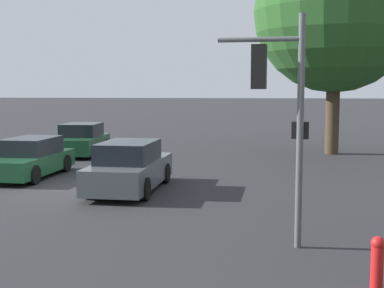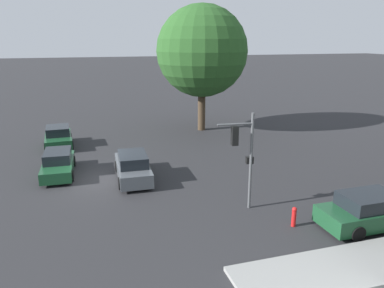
{
  "view_description": "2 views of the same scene",
  "coord_description": "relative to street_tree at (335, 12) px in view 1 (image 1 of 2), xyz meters",
  "views": [
    {
      "loc": [
        16.97,
        5.97,
        3.3
      ],
      "look_at": [
        1.97,
        4.18,
        1.7
      ],
      "focal_mm": 50.0,
      "sensor_mm": 36.0,
      "label": 1
    },
    {
      "loc": [
        21.37,
        -0.75,
        8.08
      ],
      "look_at": [
        1.23,
        5.39,
        2.09
      ],
      "focal_mm": 35.0,
      "sensor_mm": 36.0,
      "label": 2
    }
  ],
  "objects": [
    {
      "name": "street_tree",
      "position": [
        0.0,
        0.0,
        0.0
      ],
      "size": [
        7.89,
        7.89,
        10.93
      ],
      "color": "#423323",
      "rests_on": "ground_plane"
    },
    {
      "name": "fire_hydrant",
      "position": [
        18.43,
        -1.8,
        -6.47
      ],
      "size": [
        0.22,
        0.22,
        0.92
      ],
      "color": "red",
      "rests_on": "ground_plane"
    },
    {
      "name": "ground_plane",
      "position": [
        10.12,
        -9.75,
        -6.96
      ],
      "size": [
        300.0,
        300.0,
        0.0
      ],
      "primitive_type": "plane",
      "color": "#28282B"
    },
    {
      "name": "traffic_signal",
      "position": [
        16.04,
        -3.29,
        -3.89
      ],
      "size": [
        0.49,
        1.89,
        4.76
      ],
      "rotation": [
        0.0,
        0.0,
        3.04
      ],
      "color": "#515456",
      "rests_on": "ground_plane"
    },
    {
      "name": "crossing_car_0",
      "position": [
        8.4,
        -12.02,
        -6.28
      ],
      "size": [
        4.55,
        1.98,
        1.45
      ],
      "rotation": [
        0.0,
        0.0,
        -0.04
      ],
      "color": "#194728",
      "rests_on": "ground_plane"
    },
    {
      "name": "crossing_car_2",
      "position": [
        1.95,
        -12.24,
        -6.24
      ],
      "size": [
        4.27,
        2.15,
        1.55
      ],
      "rotation": [
        0.0,
        0.0,
        0.04
      ],
      "color": "#194728",
      "rests_on": "ground_plane"
    },
    {
      "name": "crossing_car_1",
      "position": [
        10.52,
        -7.76,
        -6.22
      ],
      "size": [
        4.79,
        2.06,
        1.59
      ],
      "rotation": [
        0.0,
        0.0,
        3.1
      ],
      "color": "#4C5156",
      "rests_on": "ground_plane"
    }
  ]
}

